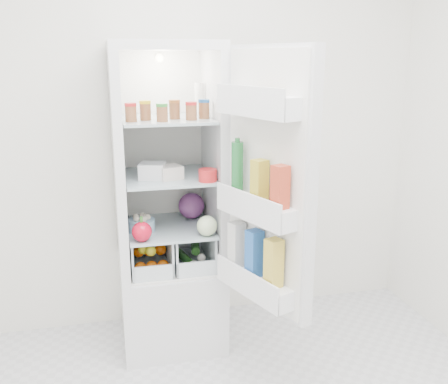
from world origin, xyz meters
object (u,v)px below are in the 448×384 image
object	(u,v)px
mushroom_bowl	(142,225)
fridge_door	(265,189)
refrigerator	(168,236)
red_cabbage	(191,206)

from	to	relation	value
mushroom_bowl	fridge_door	bearing A→B (deg)	-41.26
refrigerator	fridge_door	size ratio (longest dim) A/B	1.38
refrigerator	red_cabbage	distance (m)	0.23
refrigerator	red_cabbage	xyz separation A→B (m)	(0.15, 0.06, 0.16)
refrigerator	red_cabbage	size ratio (longest dim) A/B	11.24
refrigerator	fridge_door	xyz separation A→B (m)	(0.41, -0.62, 0.43)
red_cabbage	mushroom_bowl	distance (m)	0.37
refrigerator	fridge_door	bearing A→B (deg)	-56.61
refrigerator	mushroom_bowl	bearing A→B (deg)	-144.92
refrigerator	fridge_door	world-z (taller)	refrigerator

